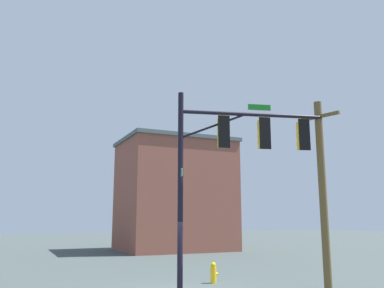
{
  "coord_description": "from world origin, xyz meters",
  "views": [
    {
      "loc": [
        -5.61,
        -13.16,
        2.66
      ],
      "look_at": [
        0.49,
        0.07,
        5.35
      ],
      "focal_mm": 37.2,
      "sensor_mm": 36.0,
      "label": 1
    }
  ],
  "objects_px": {
    "fire_hydrant": "(213,273)",
    "brick_building": "(174,194)",
    "utility_pole": "(323,189)",
    "signal_pole_assembly": "(237,150)"
  },
  "relations": [
    {
      "from": "utility_pole",
      "to": "brick_building",
      "type": "distance_m",
      "value": 19.55
    },
    {
      "from": "brick_building",
      "to": "fire_hydrant",
      "type": "bearing_deg",
      "value": -106.65
    },
    {
      "from": "utility_pole",
      "to": "fire_hydrant",
      "type": "distance_m",
      "value": 5.59
    },
    {
      "from": "signal_pole_assembly",
      "to": "utility_pole",
      "type": "xyz_separation_m",
      "value": [
        3.31,
        -0.8,
        -1.42
      ]
    },
    {
      "from": "utility_pole",
      "to": "brick_building",
      "type": "xyz_separation_m",
      "value": [
        1.8,
        19.45,
        0.87
      ]
    },
    {
      "from": "signal_pole_assembly",
      "to": "fire_hydrant",
      "type": "relative_size",
      "value": 8.74
    },
    {
      "from": "fire_hydrant",
      "to": "brick_building",
      "type": "distance_m",
      "value": 17.32
    },
    {
      "from": "utility_pole",
      "to": "brick_building",
      "type": "bearing_deg",
      "value": 84.71
    },
    {
      "from": "signal_pole_assembly",
      "to": "utility_pole",
      "type": "height_order",
      "value": "signal_pole_assembly"
    },
    {
      "from": "signal_pole_assembly",
      "to": "brick_building",
      "type": "relative_size",
      "value": 0.79
    }
  ]
}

